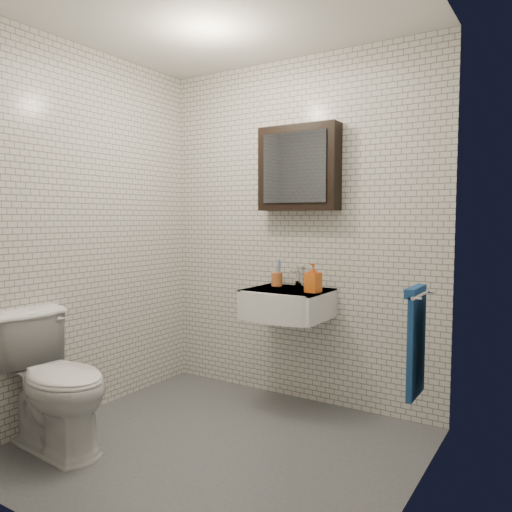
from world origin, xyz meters
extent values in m
cube|color=#4C4F53|center=(0.00, 0.00, 0.01)|extent=(2.20, 2.00, 0.01)
cube|color=silver|center=(0.00, 1.00, 1.25)|extent=(2.20, 0.02, 2.50)
cube|color=silver|center=(0.00, -1.00, 1.25)|extent=(2.20, 0.02, 2.50)
cube|color=silver|center=(-1.10, 0.00, 1.25)|extent=(0.02, 2.00, 2.50)
cube|color=silver|center=(1.10, 0.00, 1.25)|extent=(0.02, 2.00, 2.50)
cube|color=white|center=(0.00, 0.00, 2.50)|extent=(2.20, 2.00, 0.02)
cube|color=white|center=(0.05, 0.78, 0.75)|extent=(0.55, 0.45, 0.20)
cylinder|color=silver|center=(0.05, 0.80, 0.84)|extent=(0.31, 0.31, 0.02)
cylinder|color=silver|center=(0.05, 0.80, 0.85)|extent=(0.04, 0.04, 0.01)
cube|color=white|center=(0.05, 0.78, 0.84)|extent=(0.55, 0.45, 0.01)
cylinder|color=silver|center=(0.05, 0.94, 0.88)|extent=(0.06, 0.06, 0.06)
cylinder|color=silver|center=(0.05, 0.94, 0.94)|extent=(0.03, 0.03, 0.08)
cylinder|color=silver|center=(0.05, 0.88, 0.97)|extent=(0.02, 0.12, 0.02)
cube|color=silver|center=(0.05, 0.97, 0.99)|extent=(0.02, 0.09, 0.01)
cube|color=black|center=(0.05, 0.93, 1.70)|extent=(0.60, 0.14, 0.60)
cube|color=#3F444C|center=(0.05, 0.85, 1.70)|extent=(0.49, 0.01, 0.49)
cylinder|color=silver|center=(1.06, 0.35, 0.95)|extent=(0.02, 0.30, 0.02)
cylinder|color=silver|center=(1.08, 0.48, 0.95)|extent=(0.04, 0.02, 0.02)
cylinder|color=silver|center=(1.08, 0.22, 0.95)|extent=(0.04, 0.02, 0.02)
cube|color=#1F4E8E|center=(1.05, 0.35, 0.68)|extent=(0.03, 0.26, 0.54)
cube|color=#1F4E8E|center=(1.04, 0.35, 0.96)|extent=(0.05, 0.26, 0.05)
cylinder|color=#C76831|center=(-0.10, 0.88, 0.90)|extent=(0.10, 0.10, 0.10)
cylinder|color=white|center=(-0.11, 0.87, 0.97)|extent=(0.02, 0.03, 0.19)
cylinder|color=#3868B4|center=(-0.09, 0.87, 0.96)|extent=(0.02, 0.02, 0.17)
cylinder|color=white|center=(-0.10, 0.89, 0.97)|extent=(0.02, 0.04, 0.20)
cylinder|color=#3868B4|center=(-0.08, 0.89, 0.96)|extent=(0.02, 0.04, 0.18)
imported|color=#E94918|center=(0.26, 0.73, 0.95)|extent=(0.10, 0.10, 0.20)
imported|color=white|center=(-0.80, -0.49, 0.40)|extent=(0.82, 0.52, 0.80)
camera|label=1|loc=(1.70, -2.26, 1.34)|focal=35.00mm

